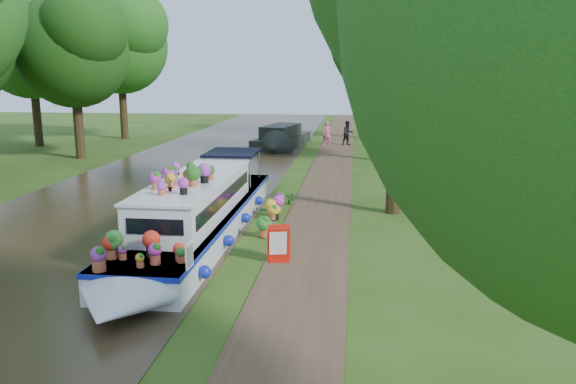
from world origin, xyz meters
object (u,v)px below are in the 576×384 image
(sandwich_board, at_px, (279,245))
(pedestrian_pink, at_px, (327,134))
(second_boat, at_px, (281,138))
(pedestrian_dark, at_px, (348,133))
(plant_boat, at_px, (196,212))

(sandwich_board, distance_m, pedestrian_pink, 23.96)
(pedestrian_pink, bearing_deg, second_boat, 174.72)
(pedestrian_dark, bearing_deg, sandwich_board, -125.70)
(plant_boat, height_order, second_boat, plant_boat)
(plant_boat, bearing_deg, pedestrian_pink, 82.97)
(second_boat, height_order, pedestrian_pink, pedestrian_pink)
(pedestrian_dark, bearing_deg, second_boat, 163.99)
(sandwich_board, bearing_deg, plant_boat, 135.18)
(sandwich_board, relative_size, pedestrian_dark, 0.56)
(sandwich_board, bearing_deg, pedestrian_dark, 73.47)
(second_boat, distance_m, sandwich_board, 23.42)
(plant_boat, xyz_separation_m, second_boat, (-0.30, 21.56, -0.26))
(second_boat, xyz_separation_m, pedestrian_pink, (3.05, 0.73, 0.27))
(sandwich_board, relative_size, pedestrian_pink, 0.56)
(pedestrian_dark, bearing_deg, pedestrian_pink, 169.69)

